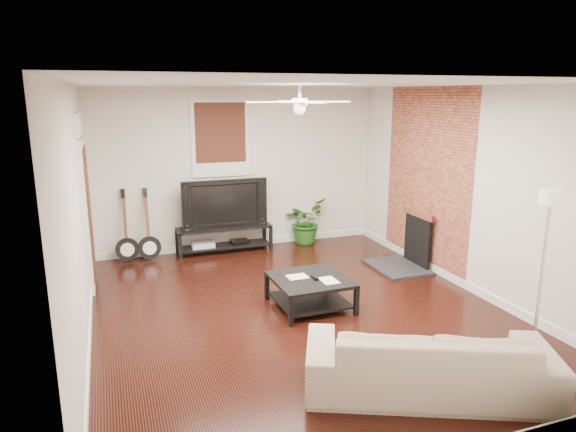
# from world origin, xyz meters

# --- Properties ---
(room) EXTENTS (5.01, 6.01, 2.81)m
(room) POSITION_xyz_m (0.00, 0.00, 1.40)
(room) COLOR black
(room) RESTS_ON ground
(brick_accent) EXTENTS (0.02, 2.20, 2.80)m
(brick_accent) POSITION_xyz_m (2.49, 1.00, 1.40)
(brick_accent) COLOR brown
(brick_accent) RESTS_ON floor
(fireplace) EXTENTS (0.80, 1.10, 0.92)m
(fireplace) POSITION_xyz_m (2.20, 1.00, 0.46)
(fireplace) COLOR black
(fireplace) RESTS_ON floor
(window_back) EXTENTS (1.00, 0.06, 1.30)m
(window_back) POSITION_xyz_m (-0.30, 2.97, 1.95)
(window_back) COLOR #3A190F
(window_back) RESTS_ON wall_back
(door_left) EXTENTS (0.08, 1.00, 2.50)m
(door_left) POSITION_xyz_m (-2.46, 1.90, 1.25)
(door_left) COLOR white
(door_left) RESTS_ON wall_left
(tv_stand) EXTENTS (1.63, 0.44, 0.46)m
(tv_stand) POSITION_xyz_m (-0.33, 2.78, 0.23)
(tv_stand) COLOR black
(tv_stand) RESTS_ON floor
(tv) EXTENTS (1.46, 0.19, 0.84)m
(tv) POSITION_xyz_m (-0.33, 2.80, 0.88)
(tv) COLOR black
(tv) RESTS_ON tv_stand
(coffee_table) EXTENTS (0.96, 0.96, 0.39)m
(coffee_table) POSITION_xyz_m (0.18, 0.06, 0.20)
(coffee_table) COLOR black
(coffee_table) RESTS_ON floor
(sofa) EXTENTS (2.39, 1.70, 0.65)m
(sofa) POSITION_xyz_m (0.48, -2.10, 0.32)
(sofa) COLOR tan
(sofa) RESTS_ON floor
(floor_lamp) EXTENTS (0.40, 0.40, 1.82)m
(floor_lamp) POSITION_xyz_m (1.83, -2.00, 0.91)
(floor_lamp) COLOR silver
(floor_lamp) RESTS_ON floor
(potted_plant) EXTENTS (0.99, 0.98, 0.83)m
(potted_plant) POSITION_xyz_m (1.20, 2.82, 0.41)
(potted_plant) COLOR #225A19
(potted_plant) RESTS_ON floor
(guitar_left) EXTENTS (0.39, 0.29, 1.21)m
(guitar_left) POSITION_xyz_m (-1.95, 2.75, 0.61)
(guitar_left) COLOR black
(guitar_left) RESTS_ON floor
(guitar_right) EXTENTS (0.38, 0.27, 1.21)m
(guitar_right) POSITION_xyz_m (-1.60, 2.72, 0.61)
(guitar_right) COLOR black
(guitar_right) RESTS_ON floor
(ceiling_fan) EXTENTS (1.24, 1.24, 0.32)m
(ceiling_fan) POSITION_xyz_m (0.00, 0.00, 2.60)
(ceiling_fan) COLOR white
(ceiling_fan) RESTS_ON ceiling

